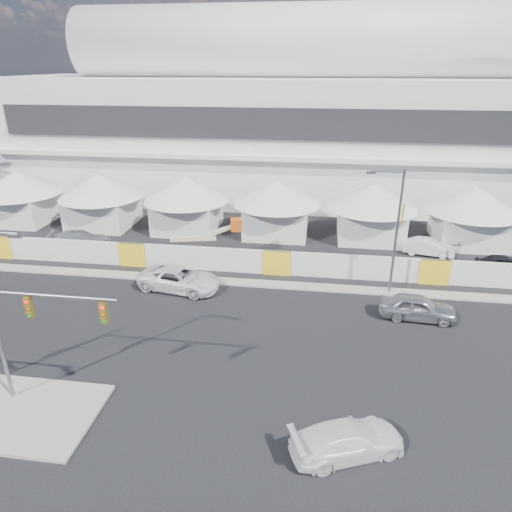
# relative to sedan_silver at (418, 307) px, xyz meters

# --- Properties ---
(ground) EXTENTS (160.00, 160.00, 0.00)m
(ground) POSITION_rel_sedan_silver_xyz_m (-15.83, -9.00, -0.83)
(ground) COLOR black
(ground) RESTS_ON ground
(far_curb) EXTENTS (80.00, 1.20, 0.12)m
(far_curb) POSITION_rel_sedan_silver_xyz_m (4.17, 3.50, -0.77)
(far_curb) COLOR gray
(far_curb) RESTS_ON ground
(stadium) EXTENTS (80.00, 24.80, 21.98)m
(stadium) POSITION_rel_sedan_silver_xyz_m (-7.12, 32.50, 8.62)
(stadium) COLOR silver
(stadium) RESTS_ON ground
(tent_row) EXTENTS (53.40, 8.40, 5.40)m
(tent_row) POSITION_rel_sedan_silver_xyz_m (-15.33, 15.00, 2.32)
(tent_row) COLOR silver
(tent_row) RESTS_ON ground
(hoarding_fence) EXTENTS (70.00, 0.25, 2.00)m
(hoarding_fence) POSITION_rel_sedan_silver_xyz_m (-9.83, 5.50, 0.17)
(hoarding_fence) COLOR silver
(hoarding_fence) RESTS_ON ground
(sedan_silver) EXTENTS (2.29, 5.00, 1.66)m
(sedan_silver) POSITION_rel_sedan_silver_xyz_m (0.00, 0.00, 0.00)
(sedan_silver) COLOR #A1A1A5
(sedan_silver) RESTS_ON ground
(pickup_curb) EXTENTS (3.77, 6.45, 1.69)m
(pickup_curb) POSITION_rel_sedan_silver_xyz_m (-16.76, 1.88, 0.01)
(pickup_curb) COLOR silver
(pickup_curb) RESTS_ON ground
(pickup_near) EXTENTS (3.84, 5.43, 1.46)m
(pickup_near) POSITION_rel_sedan_silver_xyz_m (-5.05, -12.16, -0.10)
(pickup_near) COLOR white
(pickup_near) RESTS_ON ground
(lot_car_a) EXTENTS (2.36, 4.55, 1.43)m
(lot_car_a) POSITION_rel_sedan_silver_xyz_m (2.94, 11.37, -0.12)
(lot_car_a) COLOR white
(lot_car_a) RESTS_ON ground
(lot_car_b) EXTENTS (1.89, 4.45, 1.50)m
(lot_car_b) POSITION_rel_sedan_silver_xyz_m (8.26, 8.33, -0.08)
(lot_car_b) COLOR black
(lot_car_b) RESTS_ON ground
(lot_car_c) EXTENTS (3.43, 5.71, 1.55)m
(lot_car_c) POSITION_rel_sedan_silver_xyz_m (-28.26, 8.74, -0.06)
(lot_car_c) COLOR #B3B3B8
(lot_car_c) RESTS_ON ground
(streetlight_curb) EXTENTS (2.72, 0.61, 9.18)m
(streetlight_curb) POSITION_rel_sedan_silver_xyz_m (-1.52, 3.50, 4.50)
(streetlight_curb) COLOR gray
(streetlight_curb) RESTS_ON ground
(boom_lift) EXTENTS (7.38, 2.44, 3.65)m
(boom_lift) POSITION_rel_sedan_silver_xyz_m (-17.59, 6.90, 0.15)
(boom_lift) COLOR #C24D12
(boom_lift) RESTS_ON ground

